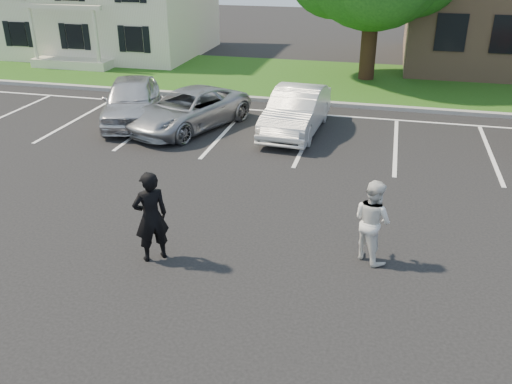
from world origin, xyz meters
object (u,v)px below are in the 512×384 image
car_silver_west (132,100)px  man_white_shirt (372,221)px  car_silver_minivan (188,110)px  man_black_suit (151,217)px  car_white_sedan (296,111)px

car_silver_west → man_white_shirt: bearing=-59.5°
car_silver_minivan → man_black_suit: bearing=-52.5°
man_white_shirt → car_silver_minivan: man_white_shirt is taller
man_white_shirt → car_silver_minivan: (-6.48, 7.01, -0.21)m
man_white_shirt → car_silver_west: man_white_shirt is taller
man_black_suit → car_white_sedan: size_ratio=0.43×
man_black_suit → man_white_shirt: 4.37m
car_white_sedan → man_white_shirt: bearing=-66.1°
car_silver_west → car_silver_minivan: bearing=-26.3°
man_black_suit → car_white_sedan: man_black_suit is taller
car_silver_minivan → car_white_sedan: car_white_sedan is taller
man_black_suit → man_white_shirt: bearing=153.0°
man_black_suit → car_silver_minivan: size_ratio=0.40×
man_black_suit → car_silver_minivan: 8.38m
car_silver_west → car_silver_minivan: (2.20, -0.26, -0.12)m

